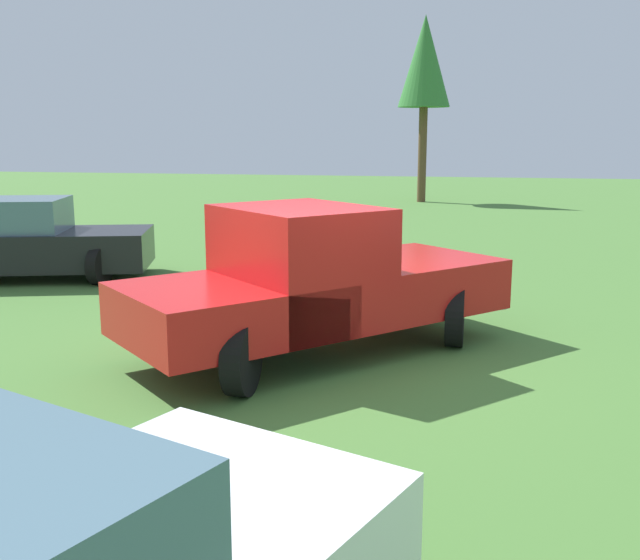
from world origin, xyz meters
name	(u,v)px	position (x,y,z in m)	size (l,w,h in m)	color
ground_plane	(324,363)	(0.00, 0.00, 0.00)	(80.00, 80.00, 0.00)	#477533
pickup_truck	(312,279)	(0.33, 0.23, 0.93)	(4.79, 4.57, 1.80)	black
sedan_far	(20,242)	(3.81, 6.56, 0.69)	(3.04, 4.85, 1.49)	black
tree_back_right	(425,64)	(21.55, 0.68, 5.34)	(2.03, 2.03, 7.17)	brown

